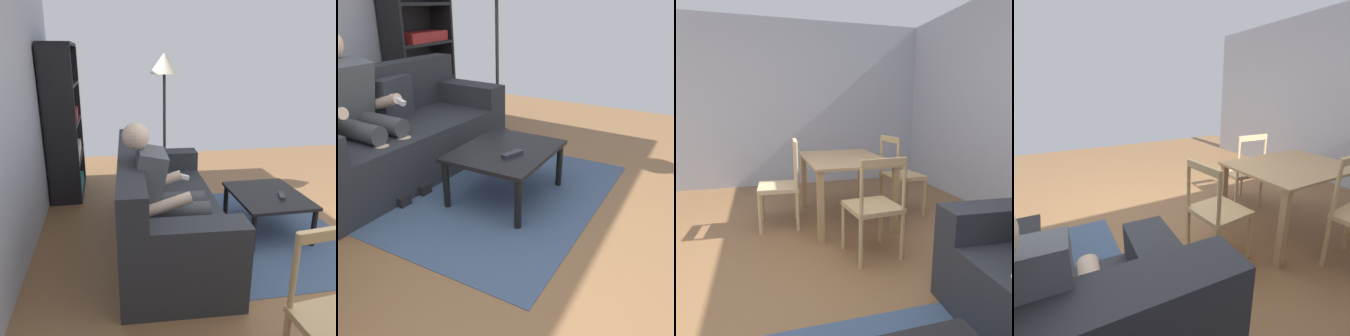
% 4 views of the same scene
% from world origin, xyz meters
% --- Properties ---
extents(couch, '(2.09, 0.99, 0.90)m').
position_xyz_m(couch, '(1.16, 1.44, 0.33)').
color(couch, '#282B30').
rests_on(couch, ground_plane).
extents(person_lounging, '(0.61, 0.89, 1.21)m').
position_xyz_m(person_lounging, '(0.86, 1.48, 0.63)').
color(person_lounging, '#4C5156').
rests_on(person_lounging, ground_plane).
extents(coffee_table, '(0.81, 0.67, 0.39)m').
position_xyz_m(coffee_table, '(1.23, 0.36, 0.34)').
color(coffee_table, black).
rests_on(coffee_table, ground_plane).
extents(tv_remote, '(0.18, 0.10, 0.02)m').
position_xyz_m(tv_remote, '(1.14, 0.26, 0.40)').
color(tv_remote, '#2D2D38').
rests_on(tv_remote, coffee_table).
extents(bookshelf, '(0.95, 0.36, 1.84)m').
position_xyz_m(bookshelf, '(2.69, 2.43, 0.78)').
color(bookshelf, black).
rests_on(bookshelf, ground_plane).
extents(area_rug, '(2.01, 1.42, 0.01)m').
position_xyz_m(area_rug, '(1.23, 0.36, 0.00)').
color(area_rug, '#3D5170').
rests_on(area_rug, ground_plane).
extents(floor_lamp, '(0.36, 0.36, 1.73)m').
position_xyz_m(floor_lamp, '(2.51, 1.18, 1.46)').
color(floor_lamp, black).
rests_on(floor_lamp, ground_plane).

